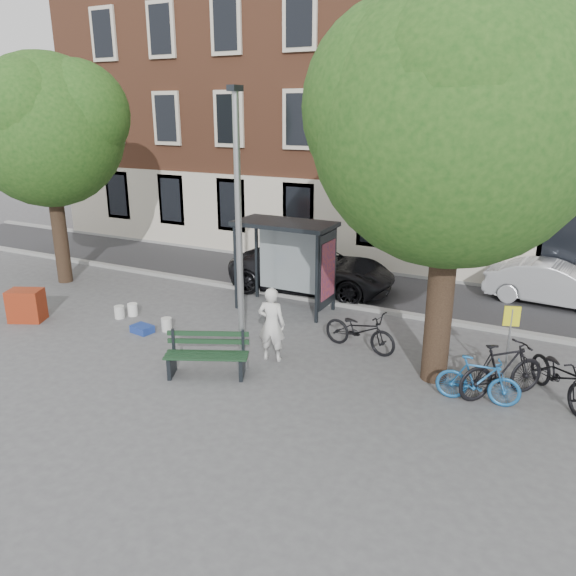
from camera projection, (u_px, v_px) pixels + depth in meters
The scene contains 23 objects.
ground at pixel (243, 368), 12.84m from camera, with size 90.00×90.00×0.00m, color #4C4C4F.
road at pixel (353, 286), 18.76m from camera, with size 40.00×4.00×0.01m, color #28282B.
curb_near at pixel (329, 302), 17.05m from camera, with size 40.00×0.25×0.12m, color gray.
curb_far at pixel (373, 270), 20.44m from camera, with size 40.00×0.25×0.12m, color gray.
building_row at pixel (415, 73), 21.71m from camera, with size 30.00×8.00×14.00m, color brown.
lamppost at pixel (239, 250), 11.99m from camera, with size 0.28×0.35×6.11m.
tree_right at pixel (456, 111), 10.55m from camera, with size 5.76×5.60×8.20m.
tree_left at pixel (43, 124), 17.62m from camera, with size 5.18×4.86×7.40m.
bus_shelter at pixel (299, 247), 15.99m from camera, with size 2.85×1.45×2.62m.
painter at pixel (272, 324), 13.03m from camera, with size 0.65×0.43×1.78m, color silver.
bench at pixel (207, 357), 12.41m from camera, with size 1.90×1.29×0.94m.
bike_a at pixel (360, 330), 13.69m from camera, with size 0.67×1.93×1.02m, color black.
bike_b at pixel (478, 380), 11.19m from camera, with size 0.47×1.65×0.99m, color #1C5B9C.
bike_c at pixel (561, 376), 11.30m from camera, with size 0.71×2.03×1.07m, color black.
bike_d at pixel (502, 370), 11.38m from camera, with size 0.57×2.01×1.21m, color black.
car_dark at pixel (313, 269), 18.14m from camera, with size 2.43×5.26×1.46m, color black.
car_silver at pixel (554, 284), 16.85m from camera, with size 1.37×3.92×1.29m, color #B4B6BC.
red_stand at pixel (26, 305), 15.59m from camera, with size 0.90×0.60×0.90m, color maroon.
blue_crate at pixel (142, 329), 14.86m from camera, with size 0.55×0.40×0.20m, color navy.
bucket_a at pixel (167, 324), 14.95m from camera, with size 0.28×0.28×0.36m, color silver.
bucket_b at pixel (133, 310), 16.06m from camera, with size 0.28×0.28×0.36m, color white.
bucket_c at pixel (119, 312), 15.86m from camera, with size 0.28×0.28×0.36m, color silver.
notice_sign at pixel (510, 330), 11.43m from camera, with size 0.32×0.13×1.88m.
Camera 1 is at (6.28, -9.89, 5.66)m, focal length 35.00 mm.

